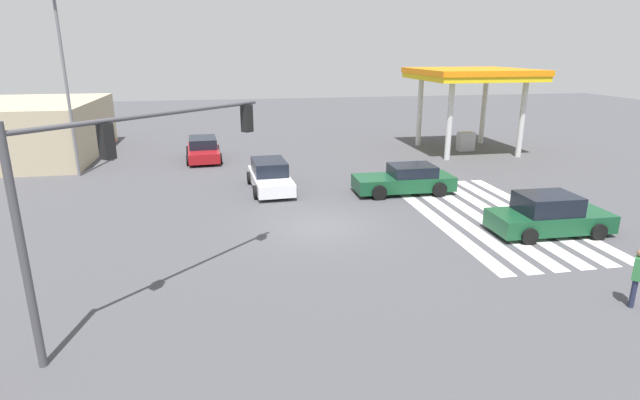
# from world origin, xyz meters

# --- Properties ---
(ground_plane) EXTENTS (108.50, 108.50, 0.00)m
(ground_plane) POSITION_xyz_m (0.00, 0.00, 0.00)
(ground_plane) COLOR #47474C
(crosswalk_markings) EXTENTS (11.34, 5.35, 0.01)m
(crosswalk_markings) POSITION_xyz_m (0.00, -7.34, 0.00)
(crosswalk_markings) COLOR silver
(crosswalk_markings) RESTS_ON ground_plane
(traffic_signal_mast) EXTENTS (5.40, 5.40, 5.51)m
(traffic_signal_mast) POSITION_xyz_m (-6.12, 6.12, 4.06)
(traffic_signal_mast) COLOR #47474C
(traffic_signal_mast) RESTS_ON ground_plane
(car_0) EXTENTS (2.20, 4.88, 1.40)m
(car_0) POSITION_xyz_m (4.08, -5.07, 0.66)
(car_0) COLOR #144728
(car_0) RESTS_ON ground_plane
(car_1) EXTENTS (2.24, 4.58, 1.57)m
(car_1) POSITION_xyz_m (-2.35, -8.53, 0.71)
(car_1) COLOR #144728
(car_1) RESTS_ON ground_plane
(car_3) EXTENTS (4.72, 2.35, 1.40)m
(car_3) POSITION_xyz_m (13.89, 5.01, 0.68)
(car_3) COLOR maroon
(car_3) RESTS_ON ground_plane
(car_4) EXTENTS (4.70, 2.23, 1.47)m
(car_4) POSITION_xyz_m (5.97, 1.44, 0.69)
(car_4) COLOR silver
(car_4) RESTS_ON ground_plane
(gas_station_canopy) EXTENTS (7.35, 7.35, 5.59)m
(gas_station_canopy) POSITION_xyz_m (13.48, -12.97, 4.95)
(gas_station_canopy) COLOR yellow
(gas_station_canopy) RESTS_ON ground_plane
(corner_building) EXTENTS (11.33, 11.33, 3.63)m
(corner_building) POSITION_xyz_m (16.72, 17.52, 1.81)
(corner_building) COLOR tan
(corner_building) RESTS_ON ground_plane
(pedestrian) EXTENTS (0.41, 0.41, 1.70)m
(pedestrian) POSITION_xyz_m (-7.98, -7.30, 0.95)
(pedestrian) COLOR #232842
(pedestrian) RESTS_ON ground_plane
(street_light_pole_b) EXTENTS (0.80, 0.36, 9.68)m
(street_light_pole_b) POSITION_xyz_m (10.80, 11.77, 5.67)
(street_light_pole_b) COLOR slate
(street_light_pole_b) RESTS_ON ground_plane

